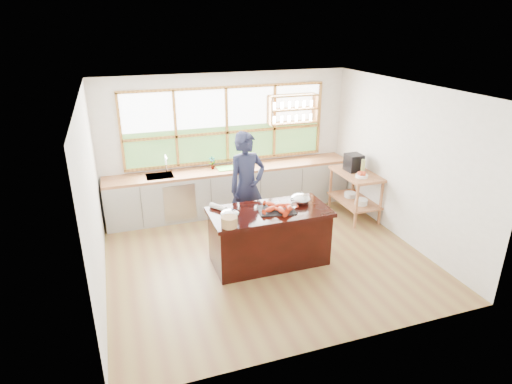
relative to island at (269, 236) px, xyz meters
name	(u,v)px	position (x,y,z in m)	size (l,w,h in m)	color
ground_plane	(265,255)	(0.00, 0.20, -0.45)	(5.00, 5.00, 0.00)	olive
room_shell	(256,145)	(0.02, 0.71, 1.30)	(5.02, 4.52, 2.71)	white
back_counter	(231,189)	(-0.02, 2.14, 0.00)	(4.90, 0.63, 0.90)	#AAA9A1
right_shelf_unit	(356,187)	(2.19, 1.09, 0.15)	(0.62, 1.10, 0.90)	#AC7241
island	(269,236)	(0.00, 0.00, 0.00)	(1.85, 0.90, 0.90)	black
cook	(247,187)	(-0.07, 0.91, 0.51)	(0.70, 0.46, 1.92)	#1B1E38
potted_plant	(212,163)	(-0.37, 2.20, 0.57)	(0.14, 0.09, 0.26)	slate
cutting_board	(227,168)	(-0.09, 2.14, 0.45)	(0.40, 0.30, 0.01)	#63CE47
espresso_machine	(354,162)	(2.19, 1.23, 0.61)	(0.29, 0.31, 0.33)	black
wine_bottle	(363,167)	(2.24, 0.98, 0.59)	(0.07, 0.07, 0.29)	#A6B25C
fruit_bowl	(362,175)	(2.14, 0.84, 0.49)	(0.23, 0.23, 0.11)	white
slate_board	(277,210)	(0.10, -0.04, 0.45)	(0.55, 0.40, 0.02)	black
lobster_pile	(279,208)	(0.12, -0.07, 0.50)	(0.52, 0.48, 0.08)	red
mixing_bowl_left	(230,214)	(-0.64, -0.05, 0.50)	(0.28, 0.28, 0.13)	#B0B3B8
mixing_bowl_right	(300,199)	(0.57, 0.12, 0.51)	(0.32, 0.32, 0.16)	#B0B3B8
wine_glass	(294,205)	(0.28, -0.28, 0.61)	(0.08, 0.08, 0.22)	white
wicker_basket	(229,222)	(-0.73, -0.33, 0.52)	(0.23, 0.23, 0.15)	tan
parchment_roll	(218,207)	(-0.74, 0.29, 0.49)	(0.08, 0.08, 0.30)	silver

